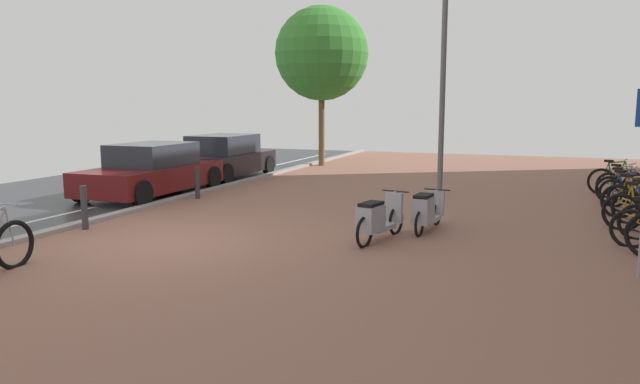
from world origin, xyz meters
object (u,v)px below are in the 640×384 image
(bicycle_rack_05, at_px, (635,203))
(bicycle_rack_07, at_px, (626,194))
(parked_car_near, at_px, (152,171))
(bollard_far, at_px, (197,183))
(bicycle_rack_08, at_px, (624,190))
(bicycle_rack_10, at_px, (615,182))
(lamp_post, at_px, (443,70))
(parked_car_far, at_px, (224,158))
(street_tree, at_px, (322,54))
(scooter_near, at_px, (377,219))
(bollard_near, at_px, (84,208))
(scooter_mid, at_px, (426,211))
(bicycle_rack_06, at_px, (638,199))
(bicycle_rack_03, at_px, (640,214))
(bicycle_rack_09, at_px, (622,186))

(bicycle_rack_05, bearing_deg, bicycle_rack_07, 90.67)
(parked_car_near, height_order, bollard_far, parked_car_near)
(bicycle_rack_08, bearing_deg, bicycle_rack_10, 92.45)
(bicycle_rack_07, xyz_separation_m, lamp_post, (-4.28, 0.41, 2.88))
(lamp_post, bearing_deg, parked_car_far, 169.81)
(street_tree, bearing_deg, bollard_far, -90.86)
(bicycle_rack_05, xyz_separation_m, bicycle_rack_07, (-0.02, 1.39, -0.02))
(street_tree, bearing_deg, bicycle_rack_05, -38.29)
(bicycle_rack_07, distance_m, bicycle_rack_08, 0.70)
(bicycle_rack_07, distance_m, street_tree, 12.26)
(scooter_near, height_order, bollard_far, scooter_near)
(bollard_near, bearing_deg, bicycle_rack_10, 39.88)
(bicycle_rack_07, bearing_deg, street_tree, 147.05)
(bicycle_rack_10, bearing_deg, scooter_mid, -121.39)
(scooter_mid, relative_size, parked_car_far, 0.42)
(scooter_near, bearing_deg, bollard_near, -169.81)
(parked_car_far, bearing_deg, bollard_far, -69.32)
(scooter_mid, bearing_deg, bicycle_rack_10, 58.61)
(parked_car_far, bearing_deg, bicycle_rack_06, -11.68)
(bicycle_rack_08, relative_size, scooter_near, 0.73)
(lamp_post, xyz_separation_m, street_tree, (-5.48, 5.92, 1.00))
(bicycle_rack_03, distance_m, bicycle_rack_08, 3.48)
(bicycle_rack_10, distance_m, scooter_mid, 7.24)
(scooter_near, xyz_separation_m, bollard_far, (-5.46, 2.95, 0.00))
(bicycle_rack_06, xyz_separation_m, bicycle_rack_09, (-0.09, 2.09, 0.00))
(street_tree, bearing_deg, bicycle_rack_06, -35.29)
(bollard_near, bearing_deg, parked_car_near, 109.37)
(parked_car_far, bearing_deg, scooter_near, -44.73)
(bicycle_rack_03, relative_size, street_tree, 0.22)
(parked_car_near, bearing_deg, bicycle_rack_03, -3.26)
(bicycle_rack_03, distance_m, bicycle_rack_06, 2.10)
(bicycle_rack_03, xyz_separation_m, bicycle_rack_10, (0.06, 4.87, -0.01))
(lamp_post, bearing_deg, bollard_near, -130.48)
(parked_car_far, bearing_deg, lamp_post, -10.19)
(scooter_mid, relative_size, lamp_post, 0.28)
(lamp_post, height_order, street_tree, street_tree)
(bicycle_rack_06, height_order, bicycle_rack_08, same)
(bicycle_rack_05, height_order, scooter_near, bicycle_rack_05)
(bicycle_rack_03, height_order, bicycle_rack_10, bicycle_rack_03)
(bicycle_rack_09, height_order, parked_car_near, parked_car_near)
(bicycle_rack_09, xyz_separation_m, parked_car_far, (-11.44, 0.30, 0.32))
(bicycle_rack_05, xyz_separation_m, scooter_near, (-4.45, -3.79, 0.05))
(bicycle_rack_07, height_order, bicycle_rack_10, bicycle_rack_10)
(bicycle_rack_10, distance_m, parked_car_near, 12.06)
(bicycle_rack_05, xyz_separation_m, bollard_near, (-9.91, -4.77, 0.07))
(bicycle_rack_07, height_order, scooter_mid, bicycle_rack_07)
(bicycle_rack_10, bearing_deg, bicycle_rack_06, -86.29)
(parked_car_far, bearing_deg, parked_car_near, -89.02)
(bicycle_rack_08, bearing_deg, parked_car_far, 175.03)
(bicycle_rack_05, bearing_deg, bicycle_rack_10, 90.57)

